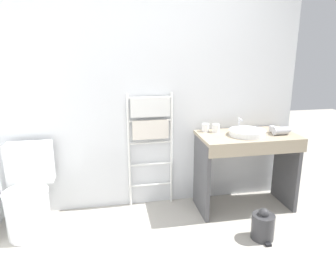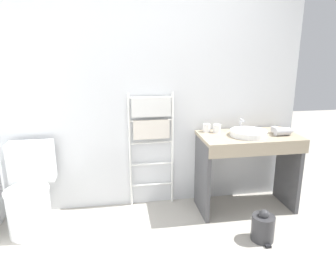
{
  "view_description": "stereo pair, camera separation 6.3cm",
  "coord_description": "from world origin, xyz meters",
  "px_view_note": "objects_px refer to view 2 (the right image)",
  "views": [
    {
      "loc": [
        -0.39,
        -1.58,
        1.68
      ],
      "look_at": [
        0.11,
        1.02,
        0.98
      ],
      "focal_mm": 32.0,
      "sensor_mm": 36.0,
      "label": 1
    },
    {
      "loc": [
        -0.33,
        -1.59,
        1.68
      ],
      "look_at": [
        0.11,
        1.02,
        0.98
      ],
      "focal_mm": 32.0,
      "sensor_mm": 36.0,
      "label": 2
    }
  ],
  "objects_px": {
    "cup_near_edge": "(217,128)",
    "sink_basin": "(248,133)",
    "hair_dryer": "(283,131)",
    "trash_bin": "(263,227)",
    "cup_near_wall": "(207,128)",
    "towel_radiator": "(151,127)",
    "toilet": "(30,195)"
  },
  "relations": [
    {
      "from": "cup_near_edge",
      "to": "towel_radiator",
      "type": "bearing_deg",
      "value": 171.64
    },
    {
      "from": "sink_basin",
      "to": "cup_near_edge",
      "type": "height_order",
      "value": "cup_near_edge"
    },
    {
      "from": "cup_near_wall",
      "to": "hair_dryer",
      "type": "relative_size",
      "value": 0.4
    },
    {
      "from": "cup_near_edge",
      "to": "sink_basin",
      "type": "bearing_deg",
      "value": -32.35
    },
    {
      "from": "towel_radiator",
      "to": "trash_bin",
      "type": "relative_size",
      "value": 4.15
    },
    {
      "from": "hair_dryer",
      "to": "trash_bin",
      "type": "xyz_separation_m",
      "value": [
        -0.41,
        -0.51,
        -0.74
      ]
    },
    {
      "from": "towel_radiator",
      "to": "cup_near_edge",
      "type": "xyz_separation_m",
      "value": [
        0.69,
        -0.1,
        -0.02
      ]
    },
    {
      "from": "toilet",
      "to": "trash_bin",
      "type": "height_order",
      "value": "toilet"
    },
    {
      "from": "sink_basin",
      "to": "cup_near_wall",
      "type": "height_order",
      "value": "cup_near_wall"
    },
    {
      "from": "towel_radiator",
      "to": "cup_near_wall",
      "type": "xyz_separation_m",
      "value": [
        0.59,
        -0.05,
        -0.03
      ]
    },
    {
      "from": "cup_near_wall",
      "to": "cup_near_edge",
      "type": "distance_m",
      "value": 0.11
    },
    {
      "from": "sink_basin",
      "to": "cup_near_edge",
      "type": "distance_m",
      "value": 0.33
    },
    {
      "from": "hair_dryer",
      "to": "toilet",
      "type": "bearing_deg",
      "value": 179.08
    },
    {
      "from": "towel_radiator",
      "to": "hair_dryer",
      "type": "xyz_separation_m",
      "value": [
        1.32,
        -0.31,
        -0.03
      ]
    },
    {
      "from": "sink_basin",
      "to": "hair_dryer",
      "type": "relative_size",
      "value": 1.79
    },
    {
      "from": "cup_near_wall",
      "to": "hair_dryer",
      "type": "xyz_separation_m",
      "value": [
        0.73,
        -0.26,
        -0.0
      ]
    },
    {
      "from": "towel_radiator",
      "to": "cup_near_edge",
      "type": "relative_size",
      "value": 14.41
    },
    {
      "from": "cup_near_edge",
      "to": "hair_dryer",
      "type": "relative_size",
      "value": 0.42
    },
    {
      "from": "toilet",
      "to": "sink_basin",
      "type": "bearing_deg",
      "value": -0.11
    },
    {
      "from": "toilet",
      "to": "sink_basin",
      "type": "xyz_separation_m",
      "value": [
        2.16,
        -0.0,
        0.52
      ]
    },
    {
      "from": "hair_dryer",
      "to": "trash_bin",
      "type": "relative_size",
      "value": 0.68
    },
    {
      "from": "sink_basin",
      "to": "toilet",
      "type": "bearing_deg",
      "value": 179.89
    },
    {
      "from": "towel_radiator",
      "to": "cup_near_wall",
      "type": "bearing_deg",
      "value": -4.72
    },
    {
      "from": "towel_radiator",
      "to": "hair_dryer",
      "type": "height_order",
      "value": "towel_radiator"
    },
    {
      "from": "towel_radiator",
      "to": "sink_basin",
      "type": "bearing_deg",
      "value": -15.97
    },
    {
      "from": "cup_near_wall",
      "to": "cup_near_edge",
      "type": "xyz_separation_m",
      "value": [
        0.1,
        -0.05,
        0.0
      ]
    },
    {
      "from": "cup_near_wall",
      "to": "cup_near_edge",
      "type": "relative_size",
      "value": 0.96
    },
    {
      "from": "toilet",
      "to": "hair_dryer",
      "type": "bearing_deg",
      "value": -0.92
    },
    {
      "from": "toilet",
      "to": "sink_basin",
      "type": "height_order",
      "value": "sink_basin"
    },
    {
      "from": "trash_bin",
      "to": "towel_radiator",
      "type": "bearing_deg",
      "value": 137.98
    },
    {
      "from": "cup_near_wall",
      "to": "hair_dryer",
      "type": "height_order",
      "value": "same"
    },
    {
      "from": "towel_radiator",
      "to": "trash_bin",
      "type": "height_order",
      "value": "towel_radiator"
    }
  ]
}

